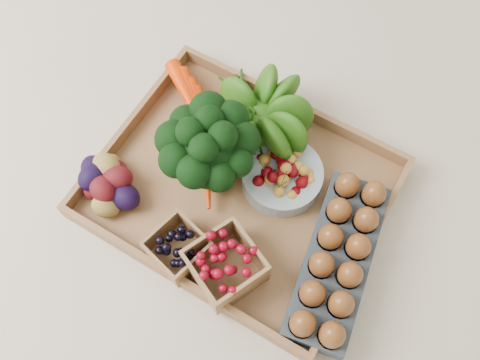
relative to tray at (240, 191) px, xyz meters
The scene contains 10 objects.
ground 0.01m from the tray, ahead, with size 4.00×4.00×0.00m, color beige.
tray is the anchor object (origin of this frame).
carrots 0.14m from the tray, 153.76° to the left, with size 0.23×0.16×0.05m, color #E83000, non-canonical shape.
lettuce 0.16m from the tray, 103.71° to the left, with size 0.15×0.15×0.15m, color #12460B.
broccoli 0.10m from the tray, behind, with size 0.19×0.19×0.15m, color black, non-canonical shape.
cherry_bowl 0.09m from the tray, 43.47° to the left, with size 0.16×0.16×0.04m, color #8C9EA5.
egg_carton 0.24m from the tray, ahead, with size 0.12×0.33×0.04m, color #343B42.
potatoes 0.27m from the tray, 150.70° to the right, with size 0.16×0.16×0.09m, color #440A0F, non-canonical shape.
punnet_blackberry 0.18m from the tray, 99.90° to the right, with size 0.10×0.10×0.07m, color black.
punnet_raspberry 0.18m from the tray, 68.28° to the right, with size 0.12×0.12×0.08m, color maroon.
Camera 1 is at (0.22, -0.37, 1.00)m, focal length 40.00 mm.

